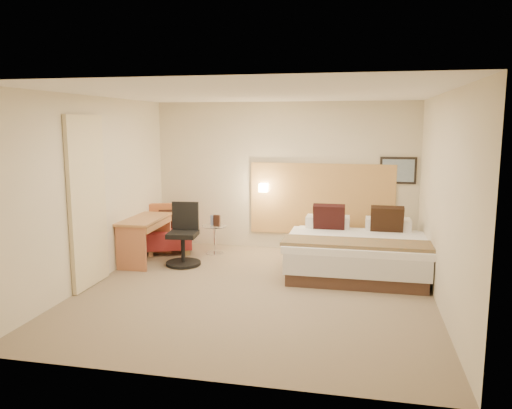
% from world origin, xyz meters
% --- Properties ---
extents(floor, '(4.80, 5.00, 0.02)m').
position_xyz_m(floor, '(0.00, 0.00, -0.01)').
color(floor, '#7F6D56').
rests_on(floor, ground).
extents(ceiling, '(4.80, 5.00, 0.02)m').
position_xyz_m(ceiling, '(0.00, 0.00, 2.71)').
color(ceiling, white).
rests_on(ceiling, floor).
extents(wall_back, '(4.80, 0.02, 2.70)m').
position_xyz_m(wall_back, '(0.00, 2.51, 1.35)').
color(wall_back, beige).
rests_on(wall_back, floor).
extents(wall_front, '(4.80, 0.02, 2.70)m').
position_xyz_m(wall_front, '(0.00, -2.51, 1.35)').
color(wall_front, beige).
rests_on(wall_front, floor).
extents(wall_left, '(0.02, 5.00, 2.70)m').
position_xyz_m(wall_left, '(-2.41, 0.00, 1.35)').
color(wall_left, beige).
rests_on(wall_left, floor).
extents(wall_right, '(0.02, 5.00, 2.70)m').
position_xyz_m(wall_right, '(2.41, 0.00, 1.35)').
color(wall_right, beige).
rests_on(wall_right, floor).
extents(headboard_panel, '(2.60, 0.04, 1.30)m').
position_xyz_m(headboard_panel, '(0.70, 2.47, 0.95)').
color(headboard_panel, tan).
rests_on(headboard_panel, wall_back).
extents(art_frame, '(0.62, 0.03, 0.47)m').
position_xyz_m(art_frame, '(2.02, 2.48, 1.50)').
color(art_frame, black).
rests_on(art_frame, wall_back).
extents(art_canvas, '(0.54, 0.01, 0.39)m').
position_xyz_m(art_canvas, '(2.02, 2.46, 1.50)').
color(art_canvas, gray).
rests_on(art_canvas, wall_back).
extents(lamp_arm, '(0.02, 0.12, 0.02)m').
position_xyz_m(lamp_arm, '(-0.35, 2.42, 1.15)').
color(lamp_arm, silver).
rests_on(lamp_arm, wall_back).
extents(lamp_shade, '(0.15, 0.15, 0.15)m').
position_xyz_m(lamp_shade, '(-0.35, 2.36, 1.15)').
color(lamp_shade, '#FFEDC6').
rests_on(lamp_shade, wall_back).
extents(curtain, '(0.06, 0.90, 2.42)m').
position_xyz_m(curtain, '(-2.36, -0.25, 1.22)').
color(curtain, beige).
rests_on(curtain, wall_left).
extents(bottle_a, '(0.07, 0.07, 0.18)m').
position_xyz_m(bottle_a, '(-1.20, 1.87, 0.60)').
color(bottle_a, '#7D91C2').
rests_on(bottle_a, side_table).
extents(bottle_b, '(0.07, 0.07, 0.18)m').
position_xyz_m(bottle_b, '(-1.15, 1.90, 0.60)').
color(bottle_b, '#789DB9').
rests_on(bottle_b, side_table).
extents(menu_folder, '(0.13, 0.07, 0.20)m').
position_xyz_m(menu_folder, '(-1.09, 1.82, 0.61)').
color(menu_folder, '#341D15').
rests_on(menu_folder, side_table).
extents(bed, '(2.14, 2.04, 1.03)m').
position_xyz_m(bed, '(1.36, 1.27, 0.33)').
color(bed, '#412A20').
rests_on(bed, floor).
extents(lounge_chair, '(0.99, 0.93, 0.85)m').
position_xyz_m(lounge_chair, '(-2.00, 1.85, 0.34)').
color(lounge_chair, '#A7704E').
rests_on(lounge_chair, floor).
extents(side_table, '(0.55, 0.55, 0.51)m').
position_xyz_m(side_table, '(-1.14, 1.84, 0.28)').
color(side_table, silver).
rests_on(side_table, floor).
extents(desk, '(0.58, 1.21, 0.75)m').
position_xyz_m(desk, '(-2.11, 1.10, 0.59)').
color(desk, '#A77041').
rests_on(desk, floor).
extents(desk_chair, '(0.63, 0.63, 1.01)m').
position_xyz_m(desk_chair, '(-1.44, 1.07, 0.42)').
color(desk_chair, black).
rests_on(desk_chair, floor).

